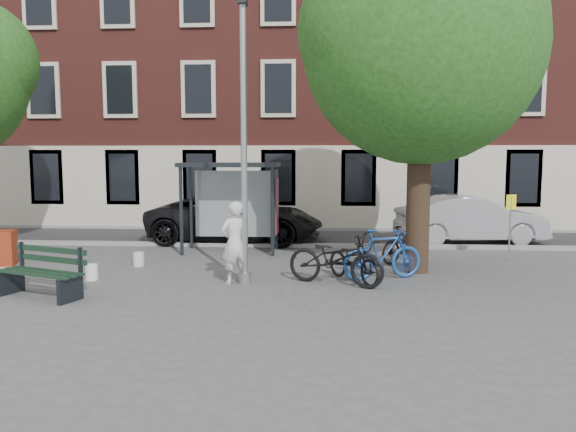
% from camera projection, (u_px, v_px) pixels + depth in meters
% --- Properties ---
extents(ground, '(90.00, 90.00, 0.00)m').
position_uv_depth(ground, '(245.00, 283.00, 12.46)').
color(ground, '#4C4C4F').
rests_on(ground, ground).
extents(road, '(40.00, 4.00, 0.01)m').
position_uv_depth(road, '(274.00, 237.00, 19.40)').
color(road, '#28282B').
rests_on(road, ground).
extents(curb_near, '(40.00, 0.25, 0.12)m').
position_uv_depth(curb_near, '(268.00, 245.00, 17.41)').
color(curb_near, gray).
rests_on(curb_near, ground).
extents(curb_far, '(40.00, 0.25, 0.12)m').
position_uv_depth(curb_far, '(279.00, 228.00, 21.38)').
color(curb_far, gray).
rests_on(curb_far, ground).
extents(building_row, '(30.00, 8.00, 14.00)m').
position_uv_depth(building_row, '(286.00, 60.00, 24.61)').
color(building_row, brown).
rests_on(building_row, ground).
extents(lamppost, '(0.28, 0.35, 6.11)m').
position_uv_depth(lamppost, '(244.00, 157.00, 12.16)').
color(lamppost, '#9EA0A3').
rests_on(lamppost, ground).
extents(tree_right, '(5.76, 5.60, 8.20)m').
position_uv_depth(tree_right, '(424.00, 34.00, 12.97)').
color(tree_right, black).
rests_on(tree_right, ground).
extents(bus_shelter, '(2.85, 1.45, 2.62)m').
position_uv_depth(bus_shelter, '(244.00, 187.00, 16.37)').
color(bus_shelter, '#1E2328').
rests_on(bus_shelter, ground).
extents(painter, '(0.79, 0.74, 1.82)m').
position_uv_depth(painter, '(235.00, 243.00, 12.36)').
color(painter, silver).
rests_on(painter, ground).
extents(bench, '(1.98, 1.24, 0.98)m').
position_uv_depth(bench, '(42.00, 275.00, 11.19)').
color(bench, '#1E2328').
rests_on(bench, ground).
extents(bike_a, '(2.36, 1.63, 1.17)m').
position_uv_depth(bike_a, '(336.00, 258.00, 12.22)').
color(bike_a, black).
rests_on(bike_a, ground).
extents(bike_b, '(2.02, 1.24, 1.17)m').
position_uv_depth(bike_b, '(383.00, 254.00, 12.75)').
color(bike_b, '#1C4B9B').
rests_on(bike_b, ground).
extents(bike_c, '(1.54, 1.90, 0.97)m').
position_uv_depth(bike_c, '(354.00, 261.00, 12.54)').
color(bike_c, black).
rests_on(bike_c, ground).
extents(bike_d, '(1.60, 1.42, 1.00)m').
position_uv_depth(bike_d, '(405.00, 244.00, 14.78)').
color(bike_d, black).
rests_on(bike_d, ground).
extents(car_dark, '(5.76, 2.76, 1.58)m').
position_uv_depth(car_dark, '(236.00, 218.00, 18.40)').
color(car_dark, black).
rests_on(car_dark, ground).
extents(car_silver, '(4.86, 2.21, 1.55)m').
position_uv_depth(car_silver, '(470.00, 219.00, 18.10)').
color(car_silver, '#9EA0A6').
rests_on(car_silver, ground).
extents(bucket_a, '(0.36, 0.36, 0.36)m').
position_uv_depth(bucket_a, '(92.00, 272.00, 12.76)').
color(bucket_a, white).
rests_on(bucket_a, ground).
extents(bucket_b, '(0.32, 0.32, 0.36)m').
position_uv_depth(bucket_b, '(5.00, 276.00, 12.35)').
color(bucket_b, silver).
rests_on(bucket_b, ground).
extents(bucket_c, '(0.31, 0.31, 0.36)m').
position_uv_depth(bucket_c, '(139.00, 259.00, 14.38)').
color(bucket_c, silver).
rests_on(bucket_c, ground).
extents(notice_sign, '(0.30, 0.13, 1.79)m').
position_uv_depth(notice_sign, '(511.00, 214.00, 14.97)').
color(notice_sign, '#9EA0A3').
rests_on(notice_sign, ground).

